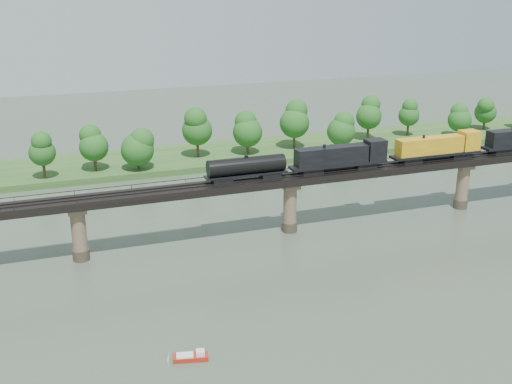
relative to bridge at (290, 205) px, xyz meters
name	(u,v)px	position (x,y,z in m)	size (l,w,h in m)	color
ground	(362,301)	(0.00, -30.00, -5.46)	(400.00, 400.00, 0.00)	#384637
far_bank	(214,156)	(0.00, 55.00, -4.66)	(300.00, 24.00, 1.60)	#2B5120
bridge	(290,205)	(0.00, 0.00, 0.00)	(236.00, 30.00, 11.50)	#473A2D
bridge_superstructure	(291,174)	(0.00, 0.00, 6.33)	(220.00, 4.90, 0.75)	black
far_treeline	(187,133)	(-8.21, 50.52, 3.37)	(289.06, 17.54, 13.60)	#382619
freight_train	(406,151)	(25.17, 0.00, 8.72)	(81.60, 3.18, 5.62)	black
motorboat	(191,357)	(-29.02, -36.79, -5.01)	(4.90, 2.62, 1.30)	#9F2112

